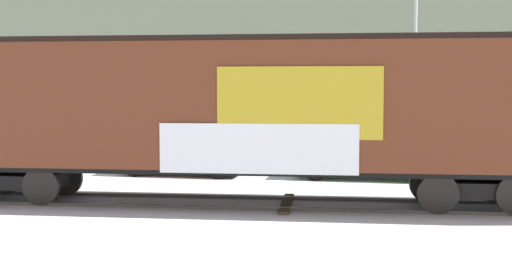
% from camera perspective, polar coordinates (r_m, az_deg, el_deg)
% --- Properties ---
extents(ground_plane, '(260.00, 260.00, 0.00)m').
position_cam_1_polar(ground_plane, '(15.46, 2.06, -6.95)').
color(ground_plane, silver).
extents(track, '(59.96, 5.74, 0.08)m').
position_cam_1_polar(track, '(15.49, 7.77, -6.82)').
color(track, '#4C4742').
rests_on(track, ground_plane).
extents(freight_car, '(16.43, 4.20, 4.11)m').
position_cam_1_polar(freight_car, '(15.39, -1.73, 1.86)').
color(freight_car, '#5B2B19').
rests_on(freight_car, ground_plane).
extents(flagpole, '(1.20, 1.12, 9.19)m').
position_cam_1_polar(flagpole, '(24.57, 14.70, 10.70)').
color(flagpole, silver).
rests_on(flagpole, ground_plane).
extents(hillside, '(141.36, 38.74, 17.49)m').
position_cam_1_polar(hillside, '(75.93, 8.80, 6.49)').
color(hillside, slate).
rests_on(hillside, ground_plane).
extents(parked_car_black, '(4.19, 1.97, 1.57)m').
position_cam_1_polar(parked_car_black, '(20.98, -6.43, -1.93)').
color(parked_car_black, black).
rests_on(parked_car_black, ground_plane).
extents(parked_car_green, '(4.67, 2.03, 1.61)m').
position_cam_1_polar(parked_car_green, '(20.27, 9.95, -2.20)').
color(parked_car_green, '#1E5933').
rests_on(parked_car_green, ground_plane).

